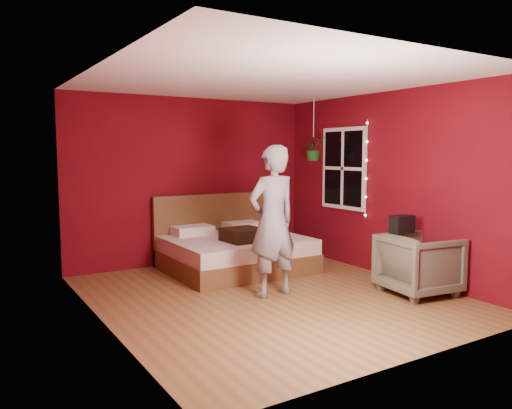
# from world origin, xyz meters

# --- Properties ---
(floor) EXTENTS (4.50, 4.50, 0.00)m
(floor) POSITION_xyz_m (0.00, 0.00, 0.00)
(floor) COLOR olive
(floor) RESTS_ON ground
(room_walls) EXTENTS (4.04, 4.54, 2.62)m
(room_walls) POSITION_xyz_m (0.00, 0.00, 1.68)
(room_walls) COLOR maroon
(room_walls) RESTS_ON ground
(window) EXTENTS (0.05, 0.97, 1.27)m
(window) POSITION_xyz_m (1.97, 0.90, 1.50)
(window) COLOR white
(window) RESTS_ON room_walls
(fairy_lights) EXTENTS (0.04, 0.04, 1.45)m
(fairy_lights) POSITION_xyz_m (1.94, 0.38, 1.50)
(fairy_lights) COLOR silver
(fairy_lights) RESTS_ON room_walls
(bed) EXTENTS (1.97, 1.67, 1.08)m
(bed) POSITION_xyz_m (0.30, 1.46, 0.28)
(bed) COLOR brown
(bed) RESTS_ON ground
(person) EXTENTS (0.69, 0.48, 1.84)m
(person) POSITION_xyz_m (0.03, -0.02, 0.92)
(person) COLOR gray
(person) RESTS_ON ground
(armchair) EXTENTS (0.93, 0.91, 0.75)m
(armchair) POSITION_xyz_m (1.60, -0.92, 0.37)
(armchair) COLOR #585845
(armchair) RESTS_ON ground
(handbag) EXTENTS (0.31, 0.16, 0.22)m
(handbag) POSITION_xyz_m (1.49, -0.73, 0.86)
(handbag) COLOR black
(handbag) RESTS_ON armchair
(throw_pillow) EXTENTS (0.54, 0.54, 0.18)m
(throw_pillow) POSITION_xyz_m (0.24, 1.05, 0.58)
(throw_pillow) COLOR black
(throw_pillow) RESTS_ON bed
(hanging_plant) EXTENTS (0.38, 0.35, 0.98)m
(hanging_plant) POSITION_xyz_m (1.60, 1.20, 1.80)
(hanging_plant) COLOR silver
(hanging_plant) RESTS_ON room_walls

